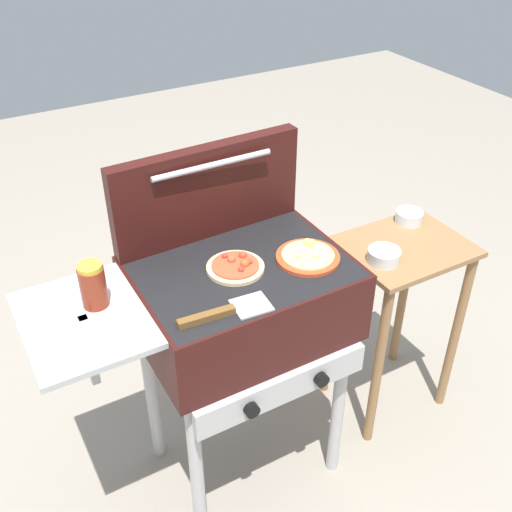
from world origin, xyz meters
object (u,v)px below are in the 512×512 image
object	(u,v)px
spatula	(225,312)
topping_bowl_far	(409,217)
grill	(239,306)
prep_table	(397,293)
topping_bowl_near	(384,256)
pizza_cheese	(308,256)
pizza_pepperoni	(236,266)
sauce_jar	(93,285)

from	to	relation	value
spatula	topping_bowl_far	world-z (taller)	spatula
grill	prep_table	world-z (taller)	grill
topping_bowl_near	topping_bowl_far	bearing A→B (deg)	32.06
spatula	topping_bowl_near	distance (m)	0.69
pizza_cheese	pizza_pepperoni	bearing A→B (deg)	164.65
grill	topping_bowl_far	distance (m)	0.80
pizza_cheese	grill	bearing A→B (deg)	164.09
pizza_pepperoni	topping_bowl_far	world-z (taller)	pizza_pepperoni
grill	sauce_jar	distance (m)	0.47
pizza_cheese	sauce_jar	bearing A→B (deg)	170.80
pizza_pepperoni	sauce_jar	size ratio (longest dim) A/B	1.31
topping_bowl_near	topping_bowl_far	size ratio (longest dim) A/B	1.10
sauce_jar	spatula	world-z (taller)	sauce_jar
prep_table	topping_bowl_far	bearing A→B (deg)	45.34
topping_bowl_far	spatula	bearing A→B (deg)	-162.53
spatula	topping_bowl_far	size ratio (longest dim) A/B	2.60
pizza_cheese	topping_bowl_near	xyz separation A→B (m)	(0.33, 0.02, -0.13)
topping_bowl_near	spatula	bearing A→B (deg)	-168.74
prep_table	topping_bowl_near	size ratio (longest dim) A/B	6.82
grill	prep_table	size ratio (longest dim) A/B	1.26
pizza_pepperoni	spatula	world-z (taller)	pizza_pepperoni
grill	prep_table	bearing A→B (deg)	0.37
grill	topping_bowl_near	bearing A→B (deg)	-3.87
prep_table	topping_bowl_far	size ratio (longest dim) A/B	7.51
grill	prep_table	xyz separation A→B (m)	(0.67, 0.00, -0.21)
prep_table	sauce_jar	bearing A→B (deg)	178.04
spatula	pizza_pepperoni	bearing A→B (deg)	54.18
grill	spatula	distance (m)	0.26
sauce_jar	spatula	distance (m)	0.36
pizza_cheese	topping_bowl_near	distance (m)	0.35
spatula	topping_bowl_near	size ratio (longest dim) A/B	2.36
sauce_jar	topping_bowl_near	xyz separation A→B (m)	(0.96, -0.08, -0.18)
prep_table	topping_bowl_near	bearing A→B (deg)	-163.14
pizza_pepperoni	prep_table	size ratio (longest dim) A/B	0.23
prep_table	spatula	bearing A→B (deg)	-167.78
sauce_jar	topping_bowl_far	distance (m)	1.22
sauce_jar	pizza_pepperoni	bearing A→B (deg)	-5.86
pizza_cheese	prep_table	size ratio (longest dim) A/B	0.26
sauce_jar	prep_table	distance (m)	1.17
grill	topping_bowl_near	xyz separation A→B (m)	(0.54, -0.04, 0.03)
grill	pizza_cheese	distance (m)	0.27
sauce_jar	topping_bowl_near	size ratio (longest dim) A/B	1.18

